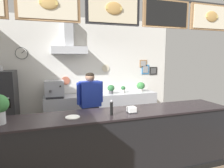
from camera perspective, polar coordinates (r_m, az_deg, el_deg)
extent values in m
plane|color=brown|center=(3.92, -0.98, -22.21)|extent=(6.44, 6.44, 0.00)
cube|color=#9E9E99|center=(5.68, -8.02, 3.60)|extent=(5.37, 0.12, 3.09)
cube|color=white|center=(5.62, -7.90, 3.56)|extent=(5.33, 0.01, 3.05)
cylinder|color=black|center=(5.54, -25.40, 8.31)|extent=(0.30, 0.02, 0.30)
cylinder|color=white|center=(5.53, -25.42, 8.31)|extent=(0.28, 0.01, 0.28)
cube|color=black|center=(5.52, -25.04, 8.70)|extent=(0.09, 0.01, 0.08)
cylinder|color=#C1664C|center=(5.55, -13.68, 0.98)|extent=(0.23, 0.02, 0.23)
cylinder|color=beige|center=(5.74, -1.94, 4.71)|extent=(0.22, 0.02, 0.22)
cube|color=black|center=(6.39, 12.27, 3.87)|extent=(0.26, 0.02, 0.25)
cube|color=#515151|center=(6.39, 12.31, 3.86)|extent=(0.19, 0.01, 0.18)
cube|color=#997047|center=(6.20, 9.31, 6.05)|extent=(0.25, 0.02, 0.23)
cube|color=#989898|center=(6.19, 9.36, 6.05)|extent=(0.18, 0.01, 0.17)
cube|color=teal|center=(6.25, 9.94, 4.31)|extent=(0.26, 0.02, 0.30)
cube|color=gray|center=(6.24, 9.99, 4.30)|extent=(0.19, 0.01, 0.22)
cube|color=#B7BABF|center=(5.35, -12.65, 9.84)|extent=(0.95, 0.40, 0.20)
cube|color=#B7BABF|center=(5.47, -12.90, 14.94)|extent=(0.24, 0.24, 0.78)
cube|color=olive|center=(3.07, -18.40, 21.66)|extent=(0.89, 0.05, 0.47)
cube|color=#F2E5C6|center=(3.04, -18.40, 21.78)|extent=(0.80, 0.01, 0.41)
ellipsoid|color=#DBAD60|center=(3.04, -18.41, 22.05)|extent=(0.26, 0.04, 0.18)
cube|color=#E5C666|center=(3.03, -18.41, 22.09)|extent=(0.25, 0.01, 0.05)
cube|color=black|center=(3.23, 0.37, 21.35)|extent=(0.89, 0.05, 0.47)
cube|color=beige|center=(3.20, 0.54, 21.46)|extent=(0.80, 0.01, 0.41)
ellipsoid|color=tan|center=(3.20, 0.61, 21.71)|extent=(0.28, 0.04, 0.19)
cube|color=#E5C666|center=(3.19, 0.66, 21.74)|extent=(0.26, 0.01, 0.05)
cube|color=#9E754C|center=(3.65, 15.86, 19.50)|extent=(0.89, 0.05, 0.47)
cube|color=black|center=(3.62, 16.12, 19.57)|extent=(0.80, 0.01, 0.41)
cube|color=#9E754C|center=(4.25, 27.28, 17.25)|extent=(0.89, 0.05, 0.47)
cube|color=#F2E5C6|center=(4.23, 27.57, 17.28)|extent=(0.80, 0.01, 0.41)
ellipsoid|color=tan|center=(4.22, 27.70, 17.45)|extent=(0.28, 0.04, 0.20)
cube|color=#E5C666|center=(4.22, 27.78, 17.45)|extent=(0.27, 0.01, 0.05)
cube|color=black|center=(3.33, 1.22, -17.75)|extent=(4.00, 0.68, 1.06)
cube|color=black|center=(3.13, 1.25, -8.72)|extent=(4.08, 0.71, 0.03)
cube|color=#A3A5AD|center=(5.58, -2.86, -7.70)|extent=(3.21, 0.63, 0.93)
cube|color=gray|center=(5.66, -2.84, -10.61)|extent=(3.05, 0.58, 0.02)
cube|color=#232326|center=(5.19, -29.88, -5.80)|extent=(0.62, 0.69, 1.67)
cylinder|color=#B7BABF|center=(5.07, -30.57, 3.95)|extent=(0.14, 0.14, 0.10)
cube|color=#232328|center=(4.47, -6.39, -12.13)|extent=(0.37, 0.25, 0.88)
cube|color=#1E339E|center=(4.27, -6.54, -2.97)|extent=(0.48, 0.29, 0.57)
cylinder|color=#1E339E|center=(4.36, -3.27, -2.32)|extent=(0.08, 0.08, 0.48)
cylinder|color=#1E339E|center=(4.18, -9.97, -2.88)|extent=(0.08, 0.08, 0.48)
sphere|color=#997056|center=(4.22, -6.62, 2.04)|extent=(0.20, 0.20, 0.20)
ellipsoid|color=black|center=(4.21, -6.63, 2.66)|extent=(0.19, 0.19, 0.11)
cube|color=#A3A5AD|center=(5.22, -16.88, -1.37)|extent=(0.48, 0.37, 0.44)
cylinder|color=#4C4C51|center=(5.01, -17.91, -2.06)|extent=(0.06, 0.06, 0.06)
cube|color=black|center=(5.04, -16.72, -4.03)|extent=(0.44, 0.10, 0.04)
sphere|color=black|center=(5.01, -15.20, -0.67)|extent=(0.04, 0.04, 0.04)
cylinder|color=beige|center=(5.66, 3.36, -2.14)|extent=(0.10, 0.10, 0.09)
ellipsoid|color=#2D6638|center=(5.64, 3.36, -1.21)|extent=(0.13, 0.13, 0.12)
cylinder|color=beige|center=(5.93, 8.58, -1.76)|extent=(0.13, 0.13, 0.09)
ellipsoid|color=#387A3D|center=(5.91, 8.61, -0.51)|extent=(0.24, 0.24, 0.22)
cylinder|color=#4C4C51|center=(5.50, -0.30, -2.43)|extent=(0.13, 0.13, 0.09)
ellipsoid|color=#2D6638|center=(5.48, -0.30, -1.23)|extent=(0.20, 0.20, 0.18)
cylinder|color=black|center=(2.95, -0.16, -7.41)|extent=(0.05, 0.05, 0.20)
sphere|color=gray|center=(2.92, -0.16, -5.21)|extent=(0.04, 0.04, 0.04)
cylinder|color=silver|center=(2.98, -30.53, -8.55)|extent=(0.14, 0.14, 0.19)
cylinder|color=gray|center=(2.99, -30.45, -9.66)|extent=(0.13, 0.13, 0.06)
cube|color=#262628|center=(3.14, 5.88, -8.32)|extent=(0.15, 0.15, 0.01)
cylinder|color=#262628|center=(3.10, 4.64, -7.63)|extent=(0.01, 0.01, 0.10)
cylinder|color=#262628|center=(3.16, 7.12, -7.37)|extent=(0.01, 0.01, 0.10)
cube|color=white|center=(3.13, 5.89, -7.59)|extent=(0.12, 0.12, 0.09)
cylinder|color=white|center=(2.92, -11.72, -9.67)|extent=(0.21, 0.21, 0.01)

